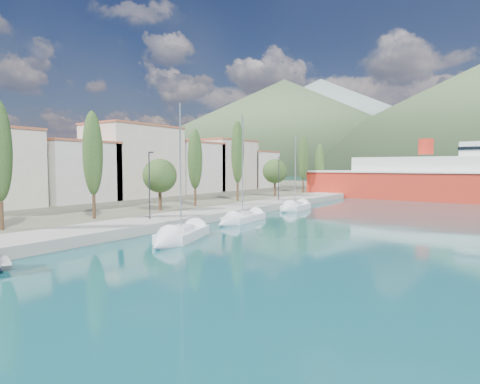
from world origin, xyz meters
The scene contains 10 objects.
ground centered at (0.00, 120.00, 0.00)m, with size 1400.00×1400.00×0.00m, color #11484D.
quay centered at (-9.00, 26.00, 0.40)m, with size 5.00×88.00×0.80m, color gray.
land_strip centered at (-47.00, 36.00, 0.35)m, with size 70.00×148.00×0.70m, color #565644.
town_buildings centered at (-32.00, 36.91, 5.57)m, with size 9.20×69.20×11.30m.
tree_row centered at (-14.01, 32.26, 5.88)m, with size 3.96×62.25×11.25m.
lamp_posts centered at (-9.00, 14.18, 4.08)m, with size 0.15×44.50×6.06m.
sailboat_near centered at (-2.21, 8.61, 0.30)m, with size 4.79×8.09×11.16m.
sailboat_mid centered at (-4.27, 19.41, 0.28)m, with size 2.91×8.15×11.48m.
sailboat_far centered at (-4.77, 32.28, 0.29)m, with size 2.80×7.17×10.31m.
ferry centered at (13.37, 60.57, 3.25)m, with size 54.16×13.81×10.66m.
Camera 1 is at (17.93, -12.35, 5.55)m, focal length 30.00 mm.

